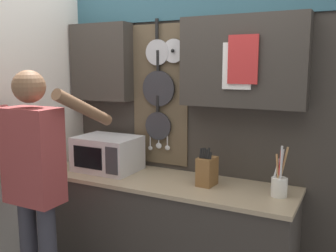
# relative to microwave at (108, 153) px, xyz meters

# --- Properties ---
(base_cabinet_counter) EXTENTS (1.98, 0.60, 0.91)m
(base_cabinet_counter) POSITION_rel_microwave_xyz_m (0.52, -0.02, -0.60)
(base_cabinet_counter) COLOR #38332D
(base_cabinet_counter) RESTS_ON ground_plane
(back_wall_unit) EXTENTS (2.55, 0.23, 2.49)m
(back_wall_unit) POSITION_rel_microwave_xyz_m (0.54, 0.25, 0.43)
(back_wall_unit) COLOR #38332D
(back_wall_unit) RESTS_ON ground_plane
(side_wall) EXTENTS (0.04, 1.60, 2.49)m
(side_wall) POSITION_rel_microwave_xyz_m (-0.49, -0.43, 0.19)
(side_wall) COLOR silver
(side_wall) RESTS_ON ground_plane
(microwave) EXTENTS (0.49, 0.38, 0.28)m
(microwave) POSITION_rel_microwave_xyz_m (0.00, 0.00, 0.00)
(microwave) COLOR silver
(microwave) RESTS_ON base_cabinet_counter
(knife_block) EXTENTS (0.12, 0.16, 0.28)m
(knife_block) POSITION_rel_microwave_xyz_m (0.87, 0.00, -0.03)
(knife_block) COLOR brown
(knife_block) RESTS_ON base_cabinet_counter
(utensil_crock) EXTENTS (0.10, 0.10, 0.34)m
(utensil_crock) POSITION_rel_microwave_xyz_m (1.37, 0.00, -0.06)
(utensil_crock) COLOR white
(utensil_crock) RESTS_ON base_cabinet_counter
(person) EXTENTS (0.54, 0.65, 1.73)m
(person) POSITION_rel_microwave_xyz_m (-0.10, -0.67, -0.02)
(person) COLOR #383842
(person) RESTS_ON ground_plane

